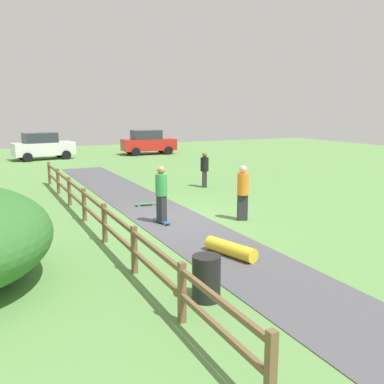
{
  "coord_description": "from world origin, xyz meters",
  "views": [
    {
      "loc": [
        -5.54,
        -12.86,
        3.7
      ],
      "look_at": [
        0.53,
        -0.4,
        1.0
      ],
      "focal_mm": 40.78,
      "sensor_mm": 36.0,
      "label": 1
    }
  ],
  "objects_px": {
    "skateboard_loose": "(146,204)",
    "bystander_orange": "(243,190)",
    "parked_car_red": "(148,142)",
    "parked_car_white": "(43,146)",
    "trash_bin": "(206,278)",
    "skater_fallen": "(229,250)",
    "bystander_black": "(205,168)",
    "skater_riding": "(161,192)"
  },
  "relations": [
    {
      "from": "skateboard_loose",
      "to": "bystander_orange",
      "type": "distance_m",
      "value": 4.13
    },
    {
      "from": "skater_fallen",
      "to": "bystander_black",
      "type": "relative_size",
      "value": 0.95
    },
    {
      "from": "skater_riding",
      "to": "skater_fallen",
      "type": "distance_m",
      "value": 3.82
    },
    {
      "from": "bystander_orange",
      "to": "parked_car_red",
      "type": "bearing_deg",
      "value": 78.03
    },
    {
      "from": "trash_bin",
      "to": "parked_car_red",
      "type": "relative_size",
      "value": 0.21
    },
    {
      "from": "bystander_orange",
      "to": "parked_car_white",
      "type": "bearing_deg",
      "value": 99.84
    },
    {
      "from": "parked_car_white",
      "to": "bystander_black",
      "type": "bearing_deg",
      "value": -70.38
    },
    {
      "from": "skateboard_loose",
      "to": "bystander_black",
      "type": "xyz_separation_m",
      "value": [
        3.86,
        2.57,
        0.8
      ]
    },
    {
      "from": "bystander_black",
      "to": "parked_car_red",
      "type": "xyz_separation_m",
      "value": [
        2.73,
        14.9,
        0.07
      ]
    },
    {
      "from": "trash_bin",
      "to": "skater_fallen",
      "type": "distance_m",
      "value": 2.55
    },
    {
      "from": "skater_fallen",
      "to": "bystander_orange",
      "type": "bearing_deg",
      "value": 52.31
    },
    {
      "from": "skater_riding",
      "to": "bystander_black",
      "type": "bearing_deg",
      "value": 50.61
    },
    {
      "from": "parked_car_white",
      "to": "parked_car_red",
      "type": "bearing_deg",
      "value": 0.06
    },
    {
      "from": "trash_bin",
      "to": "bystander_black",
      "type": "xyz_separation_m",
      "value": [
        5.63,
        10.85,
        0.44
      ]
    },
    {
      "from": "bystander_orange",
      "to": "bystander_black",
      "type": "height_order",
      "value": "bystander_orange"
    },
    {
      "from": "skater_riding",
      "to": "bystander_black",
      "type": "distance_m",
      "value": 6.75
    },
    {
      "from": "skateboard_loose",
      "to": "parked_car_red",
      "type": "height_order",
      "value": "parked_car_red"
    },
    {
      "from": "parked_car_red",
      "to": "bystander_black",
      "type": "bearing_deg",
      "value": -100.37
    },
    {
      "from": "skateboard_loose",
      "to": "bystander_orange",
      "type": "xyz_separation_m",
      "value": [
        2.17,
        -3.39,
        0.94
      ]
    },
    {
      "from": "skater_fallen",
      "to": "parked_car_red",
      "type": "xyz_separation_m",
      "value": [
        6.71,
        23.82,
        0.76
      ]
    },
    {
      "from": "bystander_black",
      "to": "trash_bin",
      "type": "bearing_deg",
      "value": -117.44
    },
    {
      "from": "bystander_orange",
      "to": "parked_car_white",
      "type": "distance_m",
      "value": 21.16
    },
    {
      "from": "skater_riding",
      "to": "parked_car_red",
      "type": "height_order",
      "value": "parked_car_red"
    },
    {
      "from": "trash_bin",
      "to": "skateboard_loose",
      "type": "xyz_separation_m",
      "value": [
        1.77,
        8.28,
        -0.36
      ]
    },
    {
      "from": "skater_riding",
      "to": "skater_fallen",
      "type": "relative_size",
      "value": 1.2
    },
    {
      "from": "skater_riding",
      "to": "parked_car_red",
      "type": "bearing_deg",
      "value": 70.79
    },
    {
      "from": "skateboard_loose",
      "to": "parked_car_red",
      "type": "bearing_deg",
      "value": 69.33
    },
    {
      "from": "trash_bin",
      "to": "skater_riding",
      "type": "height_order",
      "value": "skater_riding"
    },
    {
      "from": "skater_riding",
      "to": "parked_car_red",
      "type": "relative_size",
      "value": 0.44
    },
    {
      "from": "skateboard_loose",
      "to": "bystander_black",
      "type": "height_order",
      "value": "bystander_black"
    },
    {
      "from": "skater_fallen",
      "to": "skateboard_loose",
      "type": "bearing_deg",
      "value": 88.87
    },
    {
      "from": "skater_riding",
      "to": "bystander_orange",
      "type": "relative_size",
      "value": 1.01
    },
    {
      "from": "parked_car_white",
      "to": "bystander_orange",
      "type": "bearing_deg",
      "value": -80.16
    },
    {
      "from": "skateboard_loose",
      "to": "bystander_orange",
      "type": "relative_size",
      "value": 0.44
    },
    {
      "from": "parked_car_white",
      "to": "trash_bin",
      "type": "bearing_deg",
      "value": -90.73
    },
    {
      "from": "trash_bin",
      "to": "skater_fallen",
      "type": "height_order",
      "value": "trash_bin"
    },
    {
      "from": "bystander_black",
      "to": "parked_car_red",
      "type": "distance_m",
      "value": 15.14
    },
    {
      "from": "bystander_orange",
      "to": "bystander_black",
      "type": "xyz_separation_m",
      "value": [
        1.69,
        5.96,
        -0.13
      ]
    },
    {
      "from": "bystander_orange",
      "to": "skater_riding",
      "type": "bearing_deg",
      "value": 164.02
    },
    {
      "from": "parked_car_white",
      "to": "parked_car_red",
      "type": "xyz_separation_m",
      "value": [
        8.03,
        0.01,
        0.0
      ]
    },
    {
      "from": "skater_fallen",
      "to": "bystander_black",
      "type": "xyz_separation_m",
      "value": [
        3.99,
        8.92,
        0.69
      ]
    },
    {
      "from": "bystander_orange",
      "to": "parked_car_white",
      "type": "height_order",
      "value": "parked_car_white"
    }
  ]
}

